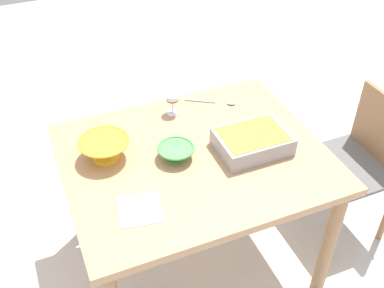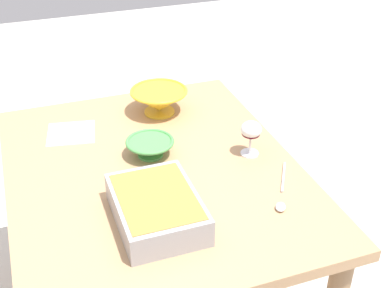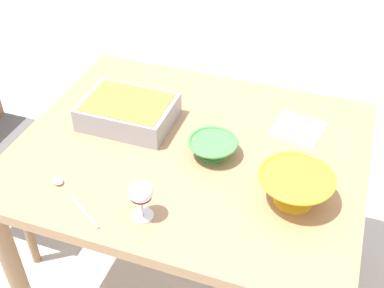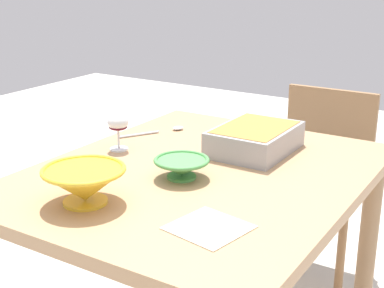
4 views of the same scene
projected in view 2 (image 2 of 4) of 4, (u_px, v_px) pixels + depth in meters
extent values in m
cube|color=tan|center=(154.00, 174.00, 1.74)|extent=(1.16, 0.94, 0.04)
cylinder|color=#93704E|center=(209.00, 163.00, 2.47)|extent=(0.07, 0.07, 0.71)
cylinder|color=#93704E|center=(32.00, 198.00, 2.23)|extent=(0.07, 0.07, 0.71)
cylinder|color=white|center=(249.00, 153.00, 1.81)|extent=(0.06, 0.06, 0.01)
cylinder|color=white|center=(250.00, 145.00, 1.79)|extent=(0.01, 0.01, 0.06)
ellipsoid|color=white|center=(251.00, 129.00, 1.76)|extent=(0.07, 0.07, 0.06)
ellipsoid|color=#4C0A19|center=(251.00, 134.00, 1.77)|extent=(0.06, 0.06, 0.02)
cube|color=#99999E|center=(157.00, 209.00, 1.49)|extent=(0.32, 0.23, 0.09)
cube|color=#B27A38|center=(156.00, 199.00, 1.47)|extent=(0.28, 0.21, 0.02)
cylinder|color=yellow|center=(160.00, 112.00, 2.06)|extent=(0.12, 0.12, 0.01)
cone|color=yellow|center=(159.00, 101.00, 2.04)|extent=(0.22, 0.22, 0.09)
torus|color=yellow|center=(159.00, 91.00, 2.02)|extent=(0.22, 0.22, 0.01)
cylinder|color=#4C994C|center=(151.00, 154.00, 1.80)|extent=(0.09, 0.09, 0.01)
cone|color=#4C994C|center=(150.00, 148.00, 1.78)|extent=(0.16, 0.16, 0.05)
torus|color=#4C994C|center=(150.00, 142.00, 1.77)|extent=(0.17, 0.17, 0.01)
cylinder|color=silver|center=(283.00, 177.00, 1.69)|extent=(0.14, 0.09, 0.01)
ellipsoid|color=silver|center=(281.00, 207.00, 1.55)|extent=(0.05, 0.05, 0.01)
cube|color=beige|center=(71.00, 133.00, 1.93)|extent=(0.20, 0.20, 0.00)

